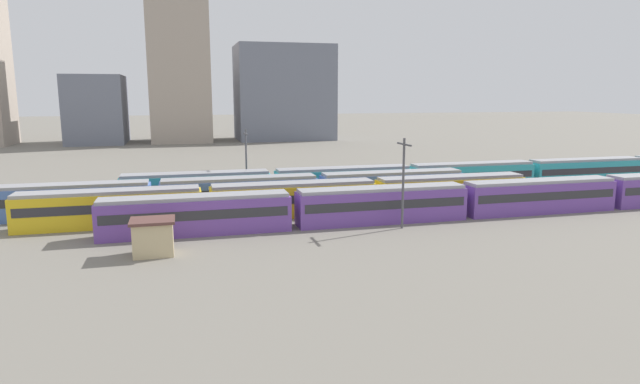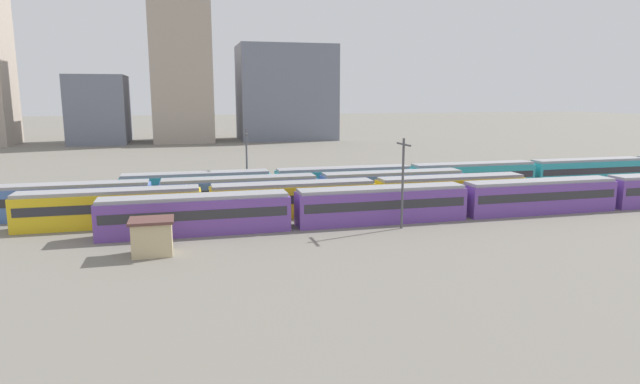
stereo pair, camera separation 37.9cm
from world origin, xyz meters
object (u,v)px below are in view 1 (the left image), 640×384
object	(u,v)px
train_track_0	(464,200)
catenary_pole_0	(403,178)
train_track_2	(240,193)
train_track_1	(294,199)
catenary_pole_1	(246,159)
signal_hut	(153,237)
train_track_3	(530,173)

from	to	relation	value
train_track_0	catenary_pole_0	distance (m)	9.47
train_track_2	catenary_pole_0	world-z (taller)	catenary_pole_0
train_track_1	train_track_2	xyz separation A→B (m)	(-5.29, 5.20, 0.00)
catenary_pole_1	signal_hut	bearing A→B (deg)	-113.79
train_track_1	signal_hut	size ratio (longest dim) A/B	15.50
train_track_1	train_track_3	distance (m)	38.64
train_track_1	catenary_pole_1	distance (m)	13.92
train_track_0	train_track_2	distance (m)	25.24
catenary_pole_1	train_track_2	bearing A→B (deg)	-102.49
train_track_1	catenary_pole_1	bearing A→B (deg)	105.04
train_track_1	catenary_pole_0	world-z (taller)	catenary_pole_0
train_track_1	train_track_3	world-z (taller)	same
train_track_3	catenary_pole_1	bearing A→B (deg)	176.16
signal_hut	train_track_2	bearing A→B (deg)	61.37
train_track_0	train_track_2	xyz separation A→B (m)	(-23.00, 10.40, -0.00)
train_track_2	catenary_pole_0	size ratio (longest dim) A/B	6.21
train_track_3	catenary_pole_1	distance (m)	40.94
train_track_2	catenary_pole_1	xyz separation A→B (m)	(1.76, 7.93, 2.99)
catenary_pole_1	train_track_3	bearing A→B (deg)	-3.84
train_track_2	train_track_3	size ratio (longest dim) A/B	0.50
train_track_2	catenary_pole_1	size ratio (longest dim) A/B	6.39
train_track_0	catenary_pole_0	xyz separation A→B (m)	(-8.44, -2.97, 3.12)
train_track_0	train_track_1	distance (m)	18.46
train_track_1	train_track_2	world-z (taller)	same
catenary_pole_0	signal_hut	world-z (taller)	catenary_pole_0
catenary_pole_1	signal_hut	distance (m)	26.96
train_track_3	catenary_pole_1	size ratio (longest dim) A/B	12.89
train_track_0	catenary_pole_0	size ratio (longest dim) A/B	8.31
train_track_3	catenary_pole_0	distance (m)	33.69
train_track_2	catenary_pole_0	distance (m)	20.02
train_track_1	train_track_3	size ratio (longest dim) A/B	0.50
train_track_1	catenary_pole_1	xyz separation A→B (m)	(-3.53, 13.13, 2.99)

